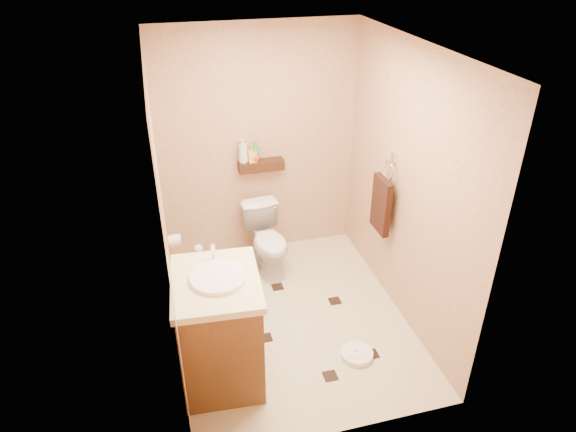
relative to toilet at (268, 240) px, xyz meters
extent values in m
plane|color=#C9B393|center=(0.02, -0.83, -0.34)|extent=(2.50, 2.50, 0.00)
cube|color=tan|center=(0.02, 0.42, 0.86)|extent=(2.00, 0.04, 2.40)
cube|color=tan|center=(0.02, -2.08, 0.86)|extent=(2.00, 0.04, 2.40)
cube|color=tan|center=(-0.98, -0.83, 0.86)|extent=(0.04, 2.50, 2.40)
cube|color=tan|center=(1.02, -0.83, 0.86)|extent=(0.04, 2.50, 2.40)
cube|color=white|center=(0.02, -0.83, 2.06)|extent=(2.00, 2.50, 0.02)
cube|color=#361E0E|center=(0.02, 0.34, 0.68)|extent=(0.46, 0.14, 0.10)
cube|color=black|center=(-0.26, -1.02, -0.33)|extent=(0.11, 0.11, 0.01)
cube|color=black|center=(0.49, -0.70, -0.33)|extent=(0.11, 0.11, 0.01)
cube|color=black|center=(0.14, -1.58, -0.33)|extent=(0.11, 0.11, 0.01)
cube|color=black|center=(-0.60, -0.33, -0.33)|extent=(0.11, 0.11, 0.01)
cube|color=black|center=(0.55, -1.44, -0.33)|extent=(0.11, 0.11, 0.01)
cube|color=black|center=(0.01, -0.35, -0.33)|extent=(0.11, 0.11, 0.01)
imported|color=white|center=(0.00, 0.00, 0.00)|extent=(0.44, 0.70, 0.67)
cube|color=brown|center=(-0.68, -1.33, 0.10)|extent=(0.63, 0.76, 0.88)
cube|color=#F6F0B2|center=(-0.68, -1.33, 0.57)|extent=(0.68, 0.81, 0.06)
cylinder|color=white|center=(-0.66, -1.33, 0.60)|extent=(0.40, 0.40, 0.06)
cylinder|color=silver|center=(-0.66, -1.09, 0.67)|extent=(0.03, 0.03, 0.13)
cylinder|color=white|center=(0.42, -1.43, -0.31)|extent=(0.34, 0.34, 0.05)
cylinder|color=white|center=(0.42, -1.43, -0.28)|extent=(0.16, 0.16, 0.01)
cylinder|color=#175B5C|center=(-0.71, -0.16, -0.27)|extent=(0.12, 0.12, 0.13)
cylinder|color=white|center=(-0.71, -0.16, -0.04)|extent=(0.02, 0.02, 0.36)
sphere|color=white|center=(-0.71, -0.16, 0.12)|extent=(0.08, 0.08, 0.08)
cube|color=silver|center=(1.00, -0.58, 1.04)|extent=(0.03, 0.06, 0.08)
torus|color=silver|center=(0.97, -0.58, 0.92)|extent=(0.02, 0.19, 0.19)
cube|color=black|center=(0.93, -0.58, 0.58)|extent=(0.06, 0.30, 0.52)
cylinder|color=white|center=(-0.92, -0.18, 0.26)|extent=(0.11, 0.11, 0.11)
cylinder|color=silver|center=(-0.96, -0.18, 0.32)|extent=(0.04, 0.02, 0.02)
imported|color=beige|center=(-0.16, 0.34, 0.86)|extent=(0.10, 0.10, 0.25)
imported|color=gold|center=(-0.07, 0.34, 0.82)|extent=(0.09, 0.09, 0.18)
imported|color=red|center=(-0.04, 0.34, 0.80)|extent=(0.14, 0.14, 0.13)
imported|color=#2E8B38|center=(-0.04, 0.34, 0.85)|extent=(0.10, 0.10, 0.23)
camera|label=1|loc=(-0.94, -4.31, 2.79)|focal=32.00mm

